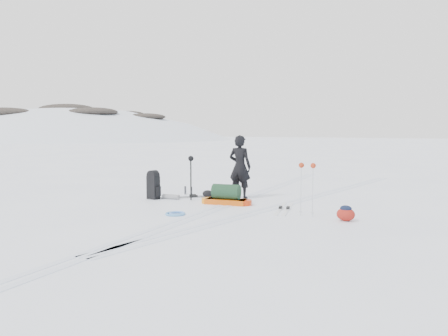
{
  "coord_description": "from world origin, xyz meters",
  "views": [
    {
      "loc": [
        5.49,
        -9.48,
        1.95
      ],
      "look_at": [
        -0.17,
        0.44,
        0.95
      ],
      "focal_mm": 35.0,
      "sensor_mm": 36.0,
      "label": 1
    }
  ],
  "objects_px": {
    "skier": "(240,167)",
    "expedition_rucksack": "(156,186)",
    "ski_poles_black": "(191,164)",
    "pulk_sled": "(226,196)"
  },
  "relations": [
    {
      "from": "expedition_rucksack",
      "to": "ski_poles_black",
      "type": "distance_m",
      "value": 1.22
    },
    {
      "from": "skier",
      "to": "pulk_sled",
      "type": "xyz_separation_m",
      "value": [
        0.15,
        -1.06,
        -0.7
      ]
    },
    {
      "from": "skier",
      "to": "ski_poles_black",
      "type": "height_order",
      "value": "skier"
    },
    {
      "from": "skier",
      "to": "ski_poles_black",
      "type": "relative_size",
      "value": 1.46
    },
    {
      "from": "skier",
      "to": "expedition_rucksack",
      "type": "bearing_deg",
      "value": 30.33
    },
    {
      "from": "pulk_sled",
      "to": "expedition_rucksack",
      "type": "xyz_separation_m",
      "value": [
        -2.15,
        -0.26,
        0.18
      ]
    },
    {
      "from": "skier",
      "to": "pulk_sled",
      "type": "distance_m",
      "value": 1.28
    },
    {
      "from": "pulk_sled",
      "to": "ski_poles_black",
      "type": "relative_size",
      "value": 1.15
    },
    {
      "from": "ski_poles_black",
      "to": "skier",
      "type": "bearing_deg",
      "value": 30.26
    },
    {
      "from": "ski_poles_black",
      "to": "expedition_rucksack",
      "type": "bearing_deg",
      "value": -175.11
    }
  ]
}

